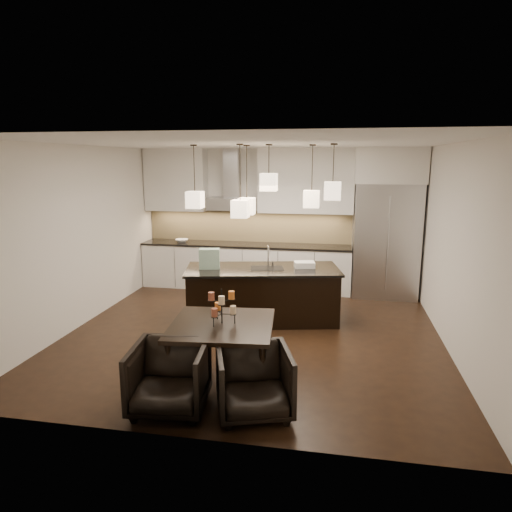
% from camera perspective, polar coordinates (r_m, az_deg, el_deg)
% --- Properties ---
extents(floor, '(5.50, 5.50, 0.02)m').
position_cam_1_polar(floor, '(7.02, -0.30, -9.64)').
color(floor, black).
rests_on(floor, ground).
extents(ceiling, '(5.50, 5.50, 0.02)m').
position_cam_1_polar(ceiling, '(6.54, -0.33, 14.03)').
color(ceiling, white).
rests_on(ceiling, wall_back).
extents(wall_back, '(5.50, 0.02, 2.80)m').
position_cam_1_polar(wall_back, '(9.33, 2.84, 4.66)').
color(wall_back, silver).
rests_on(wall_back, ground).
extents(wall_front, '(5.50, 0.02, 2.80)m').
position_cam_1_polar(wall_front, '(4.03, -7.65, -4.99)').
color(wall_front, silver).
rests_on(wall_front, ground).
extents(wall_left, '(0.02, 5.50, 2.80)m').
position_cam_1_polar(wall_left, '(7.64, -21.13, 2.30)').
color(wall_left, silver).
rests_on(wall_left, ground).
extents(wall_right, '(0.02, 5.50, 2.80)m').
position_cam_1_polar(wall_right, '(6.70, 23.55, 0.88)').
color(wall_right, silver).
rests_on(wall_right, ground).
extents(refrigerator, '(1.20, 0.72, 2.15)m').
position_cam_1_polar(refrigerator, '(8.97, 15.92, 1.83)').
color(refrigerator, '#B7B7BA').
rests_on(refrigerator, floor).
extents(fridge_panel, '(1.26, 0.72, 0.65)m').
position_cam_1_polar(fridge_panel, '(8.85, 16.44, 10.80)').
color(fridge_panel, silver).
rests_on(fridge_panel, refrigerator).
extents(lower_cabinets, '(4.21, 0.62, 0.88)m').
position_cam_1_polar(lower_cabinets, '(9.28, -1.31, -1.38)').
color(lower_cabinets, silver).
rests_on(lower_cabinets, floor).
extents(countertop, '(4.21, 0.66, 0.04)m').
position_cam_1_polar(countertop, '(9.19, -1.33, 1.41)').
color(countertop, black).
rests_on(countertop, lower_cabinets).
extents(backsplash, '(4.21, 0.02, 0.63)m').
position_cam_1_polar(backsplash, '(9.43, -0.97, 3.74)').
color(backsplash, tan).
rests_on(backsplash, countertop).
extents(upper_cab_left, '(1.25, 0.35, 1.25)m').
position_cam_1_polar(upper_cab_left, '(9.59, -9.99, 9.34)').
color(upper_cab_left, silver).
rests_on(upper_cab_left, wall_back).
extents(upper_cab_right, '(1.85, 0.35, 1.25)m').
position_cam_1_polar(upper_cab_right, '(9.02, 6.26, 9.31)').
color(upper_cab_right, silver).
rests_on(upper_cab_right, wall_back).
extents(hood_canopy, '(0.90, 0.52, 0.24)m').
position_cam_1_polar(hood_canopy, '(9.19, -3.13, 6.56)').
color(hood_canopy, '#B7B7BA').
rests_on(hood_canopy, wall_back).
extents(hood_chimney, '(0.30, 0.28, 0.96)m').
position_cam_1_polar(hood_chimney, '(9.26, -3.01, 10.32)').
color(hood_chimney, '#B7B7BA').
rests_on(hood_chimney, hood_canopy).
extents(fruit_bowl, '(0.31, 0.31, 0.06)m').
position_cam_1_polar(fruit_bowl, '(9.49, -9.26, 1.91)').
color(fruit_bowl, silver).
rests_on(fruit_bowl, countertop).
extents(island_body, '(2.51, 1.41, 0.83)m').
position_cam_1_polar(island_body, '(7.43, 0.81, -4.93)').
color(island_body, black).
rests_on(island_body, floor).
extents(island_top, '(2.60, 1.50, 0.04)m').
position_cam_1_polar(island_top, '(7.32, 0.82, -1.67)').
color(island_top, black).
rests_on(island_top, island_body).
extents(faucet, '(0.14, 0.24, 0.36)m').
position_cam_1_polar(faucet, '(7.37, 1.53, 0.00)').
color(faucet, silver).
rests_on(faucet, island_top).
extents(tote_bag, '(0.35, 0.23, 0.32)m').
position_cam_1_polar(tote_bag, '(7.30, -5.84, -0.34)').
color(tote_bag, '#1F5730').
rests_on(tote_bag, island_top).
extents(food_container, '(0.36, 0.29, 0.09)m').
position_cam_1_polar(food_container, '(7.40, 6.08, -1.08)').
color(food_container, silver).
rests_on(food_container, island_top).
extents(dining_table, '(1.28, 1.28, 0.71)m').
position_cam_1_polar(dining_table, '(5.50, -4.21, -11.82)').
color(dining_table, black).
rests_on(dining_table, floor).
extents(candelabra, '(0.37, 0.37, 0.41)m').
position_cam_1_polar(candelabra, '(5.31, -4.31, -6.28)').
color(candelabra, black).
rests_on(candelabra, dining_table).
extents(candle_a, '(0.08, 0.08, 0.09)m').
position_cam_1_polar(candle_a, '(5.30, -2.88, -6.73)').
color(candle_a, beige).
rests_on(candle_a, candelabra).
extents(candle_b, '(0.08, 0.08, 0.09)m').
position_cam_1_polar(candle_b, '(5.43, -4.80, -6.28)').
color(candle_b, orange).
rests_on(candle_b, candelabra).
extents(candle_c, '(0.08, 0.08, 0.09)m').
position_cam_1_polar(candle_c, '(5.22, -5.21, -7.05)').
color(candle_c, '#9B4C34').
rests_on(candle_c, candelabra).
extents(candle_d, '(0.08, 0.08, 0.09)m').
position_cam_1_polar(candle_d, '(5.34, -3.08, -4.90)').
color(candle_d, orange).
rests_on(candle_d, candelabra).
extents(candle_e, '(0.08, 0.08, 0.09)m').
position_cam_1_polar(candle_e, '(5.31, -5.60, -5.03)').
color(candle_e, '#9B4C34').
rests_on(candle_e, candelabra).
extents(candle_f, '(0.08, 0.08, 0.09)m').
position_cam_1_polar(candle_f, '(5.15, -4.33, -5.53)').
color(candle_f, beige).
rests_on(candle_f, candelabra).
extents(armchair_left, '(0.85, 0.87, 0.71)m').
position_cam_1_polar(armchair_left, '(4.97, -10.78, -14.68)').
color(armchair_left, black).
rests_on(armchair_left, floor).
extents(armchair_right, '(0.94, 0.95, 0.69)m').
position_cam_1_polar(armchair_right, '(4.83, -0.26, -15.44)').
color(armchair_right, black).
rests_on(armchair_right, floor).
extents(pendant_a, '(0.24, 0.24, 0.26)m').
position_cam_1_polar(pendant_a, '(7.21, -7.63, 6.98)').
color(pendant_a, beige).
rests_on(pendant_a, ceiling).
extents(pendant_b, '(0.24, 0.24, 0.26)m').
position_cam_1_polar(pendant_b, '(7.26, -1.15, 6.26)').
color(pendant_b, beige).
rests_on(pendant_b, ceiling).
extents(pendant_c, '(0.24, 0.24, 0.26)m').
position_cam_1_polar(pendant_c, '(6.91, 1.61, 9.21)').
color(pendant_c, beige).
rests_on(pendant_c, ceiling).
extents(pendant_d, '(0.24, 0.24, 0.26)m').
position_cam_1_polar(pendant_d, '(7.09, 6.95, 7.08)').
color(pendant_d, beige).
rests_on(pendant_d, ceiling).
extents(pendant_e, '(0.24, 0.24, 0.26)m').
position_cam_1_polar(pendant_e, '(6.78, 9.55, 8.03)').
color(pendant_e, beige).
rests_on(pendant_e, ceiling).
extents(pendant_f, '(0.24, 0.24, 0.26)m').
position_cam_1_polar(pendant_f, '(6.80, -1.98, 5.91)').
color(pendant_f, beige).
rests_on(pendant_f, ceiling).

